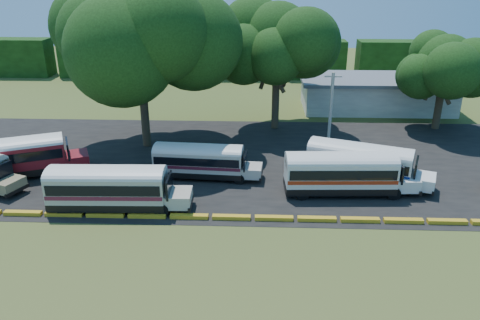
{
  "coord_description": "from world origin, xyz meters",
  "views": [
    {
      "loc": [
        3.28,
        -27.95,
        16.36
      ],
      "look_at": [
        1.9,
        6.0,
        2.5
      ],
      "focal_mm": 35.0,
      "sensor_mm": 36.0,
      "label": 1
    }
  ],
  "objects_px": {
    "bus_cream_west": "(111,186)",
    "tree_west": "(138,34)",
    "bus_red": "(13,156)",
    "bus_white_red": "(343,171)"
  },
  "relations": [
    {
      "from": "bus_red",
      "to": "bus_cream_west",
      "type": "xyz_separation_m",
      "value": [
        9.84,
        -5.28,
        -0.08
      ]
    },
    {
      "from": "bus_cream_west",
      "to": "tree_west",
      "type": "relative_size",
      "value": 0.66
    },
    {
      "from": "bus_cream_west",
      "to": "tree_west",
      "type": "xyz_separation_m",
      "value": [
        -0.55,
        13.53,
        8.98
      ]
    },
    {
      "from": "bus_red",
      "to": "bus_cream_west",
      "type": "bearing_deg",
      "value": -51.88
    },
    {
      "from": "bus_red",
      "to": "tree_west",
      "type": "relative_size",
      "value": 0.68
    },
    {
      "from": "tree_west",
      "to": "bus_red",
      "type": "bearing_deg",
      "value": -138.41
    },
    {
      "from": "bus_white_red",
      "to": "bus_red",
      "type": "bearing_deg",
      "value": 173.2
    },
    {
      "from": "bus_cream_west",
      "to": "tree_west",
      "type": "bearing_deg",
      "value": 90.65
    },
    {
      "from": "bus_cream_west",
      "to": "tree_west",
      "type": "height_order",
      "value": "tree_west"
    },
    {
      "from": "bus_white_red",
      "to": "tree_west",
      "type": "distance_m",
      "value": 22.34
    }
  ]
}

